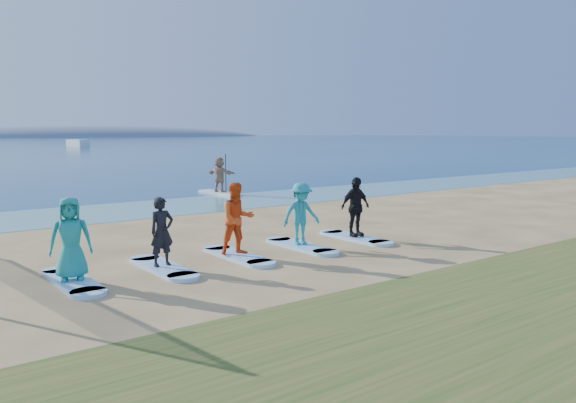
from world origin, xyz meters
TOP-DOWN VIEW (x-y plane):
  - ground at (0.00, 0.00)m, footprint 600.00×600.00m
  - shallow_water at (0.00, 10.50)m, footprint 600.00×600.00m
  - island_ridge at (95.00, 300.00)m, footprint 220.00×56.00m
  - paddleboard at (4.57, 13.37)m, footprint 0.89×3.04m
  - paddleboarder at (4.57, 13.37)m, footprint 1.10×1.69m
  - boat_offshore_b at (24.37, 104.30)m, footprint 2.83×6.71m
  - surfboard_0 at (-6.20, 0.75)m, footprint 0.70×2.20m
  - student_0 at (-6.20, 0.75)m, footprint 0.96×0.76m
  - surfboard_1 at (-4.19, 0.75)m, footprint 0.70×2.20m
  - student_1 at (-4.19, 0.75)m, footprint 0.60×0.42m
  - surfboard_2 at (-2.18, 0.75)m, footprint 0.70×2.20m
  - student_2 at (-2.18, 0.75)m, footprint 0.99×0.84m
  - surfboard_3 at (-0.17, 0.75)m, footprint 0.70×2.20m
  - student_3 at (-0.17, 0.75)m, footprint 1.17×0.78m
  - surfboard_4 at (1.83, 0.75)m, footprint 0.70×2.20m
  - student_4 at (1.83, 0.75)m, footprint 1.03×0.46m

SIDE VIEW (x-z plane):
  - ground at x=0.00m, z-range 0.00..0.00m
  - island_ridge at x=95.00m, z-range -9.00..9.00m
  - boat_offshore_b at x=24.37m, z-range -0.72..0.72m
  - shallow_water at x=0.00m, z-range 0.01..0.01m
  - surfboard_0 at x=-6.20m, z-range 0.00..0.09m
  - surfboard_1 at x=-4.19m, z-range 0.00..0.09m
  - surfboard_2 at x=-2.18m, z-range 0.00..0.09m
  - surfboard_3 at x=-0.17m, z-range 0.00..0.09m
  - surfboard_4 at x=1.83m, z-range 0.00..0.09m
  - paddleboard at x=4.57m, z-range 0.00..0.12m
  - student_1 at x=-4.19m, z-range 0.09..1.67m
  - student_3 at x=-0.17m, z-range 0.09..1.77m
  - student_0 at x=-6.20m, z-range 0.09..1.82m
  - student_4 at x=1.83m, z-range 0.09..1.82m
  - student_2 at x=-2.18m, z-range 0.09..1.89m
  - paddleboarder at x=4.57m, z-range 0.12..1.87m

